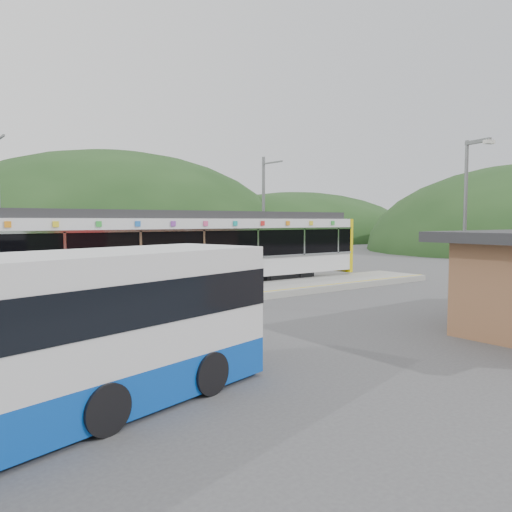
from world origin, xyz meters
TOP-DOWN VIEW (x-y plane):
  - ground at (0.00, 0.00)m, footprint 120.00×120.00m
  - hills at (6.19, 5.29)m, footprint 146.00×149.00m
  - platform at (0.00, 3.30)m, footprint 26.00×3.20m
  - yellow_line at (0.00, 2.00)m, footprint 26.00×0.10m
  - train at (0.00, 6.00)m, footprint 20.44×3.01m
  - catenary_mast_east at (7.00, 8.56)m, footprint 0.18×1.80m
  - lamp_post at (5.05, -5.29)m, footprint 0.38×1.09m

SIDE VIEW (x-z plane):
  - ground at x=0.00m, z-range 0.00..0.00m
  - hills at x=6.19m, z-range -13.00..13.00m
  - platform at x=0.00m, z-range 0.00..0.30m
  - yellow_line at x=0.00m, z-range 0.30..0.31m
  - train at x=0.00m, z-range 0.19..3.93m
  - lamp_post at x=5.05m, z-range 0.58..6.60m
  - catenary_mast_east at x=7.00m, z-range 0.15..7.15m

